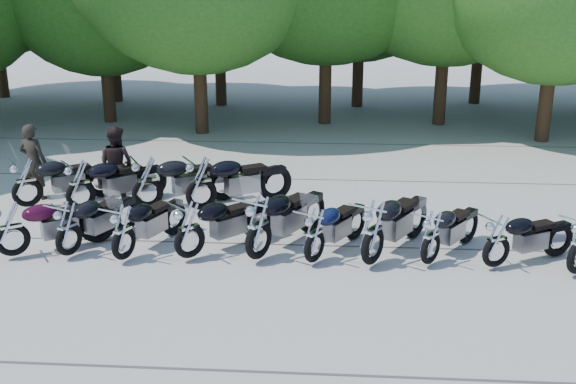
# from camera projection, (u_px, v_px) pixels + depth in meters

# --- Properties ---
(ground) EXTENTS (90.00, 90.00, 0.00)m
(ground) POSITION_uv_depth(u_px,v_px,m) (282.00, 277.00, 11.89)
(ground) COLOR #A39E93
(ground) RESTS_ON ground
(motorcycle_0) EXTENTS (2.20, 1.83, 1.25)m
(motorcycle_0) POSITION_uv_depth(u_px,v_px,m) (11.00, 227.00, 12.48)
(motorcycle_0) COLOR #32061B
(motorcycle_0) RESTS_ON ground
(motorcycle_1) EXTENTS (1.51, 2.25, 1.23)m
(motorcycle_1) POSITION_uv_depth(u_px,v_px,m) (68.00, 227.00, 12.53)
(motorcycle_1) COLOR black
(motorcycle_1) RESTS_ON ground
(motorcycle_2) EXTENTS (1.44, 2.26, 1.23)m
(motorcycle_2) POSITION_uv_depth(u_px,v_px,m) (123.00, 231.00, 12.34)
(motorcycle_2) COLOR black
(motorcycle_2) RESTS_ON ground
(motorcycle_3) EXTENTS (2.10, 2.10, 1.29)m
(motorcycle_3) POSITION_uv_depth(u_px,v_px,m) (189.00, 228.00, 12.39)
(motorcycle_3) COLOR black
(motorcycle_3) RESTS_ON ground
(motorcycle_4) EXTENTS (1.95, 2.58, 1.44)m
(motorcycle_4) POSITION_uv_depth(u_px,v_px,m) (258.00, 226.00, 12.31)
(motorcycle_4) COLOR black
(motorcycle_4) RESTS_ON ground
(motorcycle_5) EXTENTS (1.64, 2.17, 1.21)m
(motorcycle_5) POSITION_uv_depth(u_px,v_px,m) (315.00, 234.00, 12.23)
(motorcycle_5) COLOR #0B1334
(motorcycle_5) RESTS_ON ground
(motorcycle_6) EXTENTS (1.95, 2.54, 1.42)m
(motorcycle_6) POSITION_uv_depth(u_px,v_px,m) (373.00, 231.00, 12.08)
(motorcycle_6) COLOR black
(motorcycle_6) RESTS_ON ground
(motorcycle_7) EXTENTS (1.76, 2.07, 1.19)m
(motorcycle_7) POSITION_uv_depth(u_px,v_px,m) (431.00, 236.00, 12.15)
(motorcycle_7) COLOR black
(motorcycle_7) RESTS_ON ground
(motorcycle_8) EXTENTS (2.12, 1.54, 1.17)m
(motorcycle_8) POSITION_uv_depth(u_px,v_px,m) (497.00, 240.00, 12.02)
(motorcycle_8) COLOR black
(motorcycle_8) RESTS_ON ground
(motorcycle_10) EXTENTS (2.33, 1.98, 1.34)m
(motorcycle_10) POSITION_uv_depth(u_px,v_px,m) (26.00, 181.00, 15.13)
(motorcycle_10) COLOR black
(motorcycle_10) RESTS_ON ground
(motorcycle_11) EXTENTS (2.28, 2.11, 1.35)m
(motorcycle_11) POSITION_uv_depth(u_px,v_px,m) (80.00, 184.00, 14.95)
(motorcycle_11) COLOR black
(motorcycle_11) RESTS_ON ground
(motorcycle_12) EXTENTS (2.55, 1.86, 1.41)m
(motorcycle_12) POSITION_uv_depth(u_px,v_px,m) (147.00, 181.00, 15.04)
(motorcycle_12) COLOR black
(motorcycle_12) RESTS_ON ground
(motorcycle_13) EXTENTS (2.58, 1.98, 1.44)m
(motorcycle_13) POSITION_uv_depth(u_px,v_px,m) (201.00, 182.00, 14.92)
(motorcycle_13) COLOR black
(motorcycle_13) RESTS_ON ground
(rider_0) EXTENTS (0.72, 0.53, 1.82)m
(rider_0) POSITION_uv_depth(u_px,v_px,m) (33.00, 162.00, 15.81)
(rider_0) COLOR black
(rider_0) RESTS_ON ground
(rider_1) EXTENTS (1.06, 0.95, 1.79)m
(rider_1) POSITION_uv_depth(u_px,v_px,m) (116.00, 164.00, 15.70)
(rider_1) COLOR black
(rider_1) RESTS_ON ground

